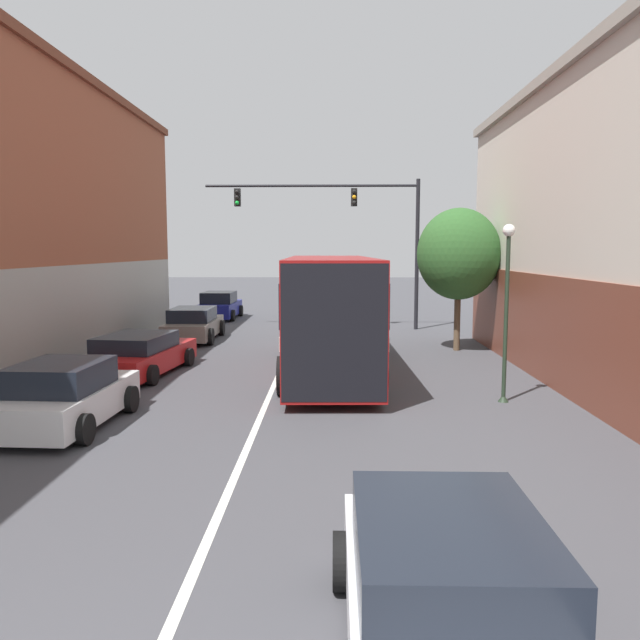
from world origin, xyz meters
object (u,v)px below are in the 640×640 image
traffic_signal_gantry (354,220)px  street_lamp (506,305)px  parked_car_left_near (194,325)px  street_tree_near (459,254)px  parked_car_left_distant (139,355)px  parked_car_left_far (220,306)px  hatchback_foreground (452,602)px  bus (329,308)px  parked_car_left_mid (65,396)px

traffic_signal_gantry → street_lamp: bearing=-77.0°
parked_car_left_near → street_tree_near: bearing=-103.8°
parked_car_left_distant → parked_car_left_far: bearing=7.9°
hatchback_foreground → street_lamp: size_ratio=1.03×
parked_car_left_far → parked_car_left_near: bearing=-176.2°
traffic_signal_gantry → parked_car_left_near: bearing=-150.6°
bus → parked_car_left_mid: bearing=136.5°
parked_car_left_distant → street_lamp: 10.53m
parked_car_left_far → parked_car_left_mid: bearing=-177.6°
street_lamp → street_tree_near: (0.40, 7.77, 1.13)m
hatchback_foreground → street_tree_near: bearing=-11.1°
parked_car_left_far → parked_car_left_distant: (0.29, -14.86, -0.09)m
parked_car_left_mid → traffic_signal_gantry: bearing=-19.4°
hatchback_foreground → street_lamp: bearing=-17.4°
bus → hatchback_foreground: bearing=-176.7°
parked_car_left_far → hatchback_foreground: bearing=-164.7°
traffic_signal_gantry → parked_car_left_mid: bearing=-112.0°
hatchback_foreground → parked_car_left_near: (-6.68, 19.85, 0.02)m
parked_car_left_far → parked_car_left_distant: bearing=-177.8°
parked_car_left_mid → street_tree_near: (10.11, 10.12, 2.85)m
hatchback_foreground → parked_car_left_mid: 9.92m
hatchback_foreground → traffic_signal_gantry: traffic_signal_gantry is taller
parked_car_left_distant → bus: bearing=-77.3°
hatchback_foreground → parked_car_left_mid: (-6.60, 7.41, 0.03)m
parked_car_left_far → street_tree_near: 14.99m
street_tree_near → traffic_signal_gantry: bearing=120.7°
parked_car_left_near → street_lamp: size_ratio=1.02×
bus → hatchback_foreground: 13.60m
parked_car_left_distant → street_tree_near: size_ratio=0.94×
parked_car_left_far → street_lamp: street_lamp is taller
parked_car_left_mid → traffic_signal_gantry: 17.97m
bus → parked_car_left_near: (-5.55, 6.36, -1.29)m
traffic_signal_gantry → street_tree_near: size_ratio=1.89×
traffic_signal_gantry → street_lamp: size_ratio=2.28×
parked_car_left_far → street_tree_near: size_ratio=0.80×
hatchback_foreground → street_tree_near: size_ratio=0.86×
hatchback_foreground → street_tree_near: (3.51, 17.53, 2.88)m
hatchback_foreground → parked_car_left_near: size_ratio=1.01×
bus → hatchback_foreground: (1.13, -13.49, -1.30)m
parked_car_left_near → traffic_signal_gantry: bearing=-61.5°
parked_car_left_distant → street_lamp: street_lamp is taller
hatchback_foreground → parked_car_left_far: parked_car_left_far is taller
hatchback_foreground → parked_car_left_near: bearing=18.9°
parked_car_left_far → street_tree_near: (10.57, -10.24, 2.83)m
parked_car_left_mid → parked_car_left_distant: parked_car_left_mid is taller
parked_car_left_distant → street_tree_near: 11.64m
bus → traffic_signal_gantry: 10.60m
parked_car_left_mid → street_lamp: (9.71, 2.36, 1.72)m
parked_car_left_near → street_lamp: 14.17m
bus → traffic_signal_gantry: traffic_signal_gantry is taller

